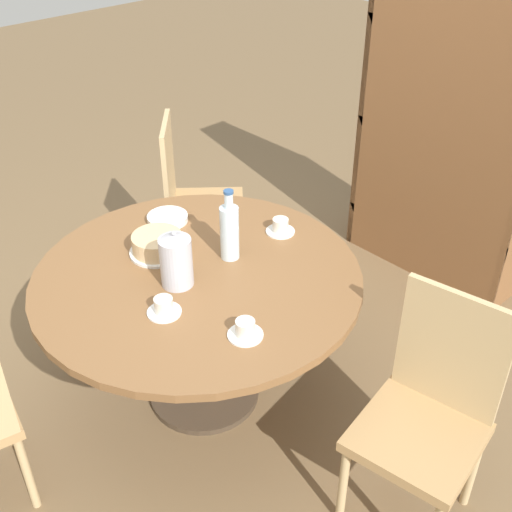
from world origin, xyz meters
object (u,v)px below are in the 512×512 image
(bookshelf, at_px, (444,143))
(cup_a, at_px, (280,227))
(cake_main, at_px, (157,245))
(cup_c, at_px, (164,307))
(coffee_pot, at_px, (177,261))
(chair_c, at_px, (194,198))
(cup_b, at_px, (245,330))
(chair_b, at_px, (428,413))
(water_bottle, at_px, (229,230))

(bookshelf, distance_m, cup_a, 1.17)
(bookshelf, height_order, cake_main, bookshelf)
(bookshelf, bearing_deg, cup_c, 90.76)
(coffee_pot, bearing_deg, cup_c, -53.97)
(coffee_pot, distance_m, cup_a, 0.59)
(chair_c, xyz_separation_m, cup_b, (1.25, -0.74, 0.24))
(chair_b, height_order, cup_b, chair_b)
(chair_c, xyz_separation_m, bookshelf, (0.91, 1.03, 0.32))
(coffee_pot, distance_m, cup_c, 0.21)
(cake_main, xyz_separation_m, cup_a, (0.24, 0.51, -0.02))
(bookshelf, xyz_separation_m, cup_b, (0.33, -1.77, -0.08))
(chair_b, relative_size, cup_a, 7.15)
(water_bottle, xyz_separation_m, cup_a, (0.01, 0.30, -0.10))
(chair_c, relative_size, cake_main, 3.84)
(chair_b, xyz_separation_m, cake_main, (-1.24, -0.27, 0.25))
(chair_b, xyz_separation_m, chair_c, (-1.83, 0.38, 0.00))
(cup_c, bearing_deg, bookshelf, 90.76)
(chair_c, bearing_deg, water_bottle, -167.36)
(bookshelf, bearing_deg, water_bottle, 86.30)
(water_bottle, bearing_deg, cup_c, -74.59)
(chair_c, xyz_separation_m, cup_c, (0.94, -0.88, 0.24))
(chair_c, bearing_deg, cake_main, 172.99)
(chair_b, relative_size, water_bottle, 2.94)
(chair_b, bearing_deg, cake_main, -177.53)
(cup_c, bearing_deg, coffee_pot, 126.03)
(bookshelf, height_order, water_bottle, bookshelf)
(coffee_pot, relative_size, cup_a, 1.89)
(chair_c, distance_m, water_bottle, 0.99)
(cup_a, height_order, cup_c, same)
(cup_a, bearing_deg, cake_main, -115.63)
(cup_a, xyz_separation_m, cup_c, (0.11, -0.73, 0.00))
(cup_b, distance_m, cup_c, 0.34)
(coffee_pot, height_order, water_bottle, water_bottle)
(chair_c, distance_m, cup_c, 1.31)
(water_bottle, distance_m, cup_b, 0.53)
(chair_c, height_order, cup_a, chair_c)
(bookshelf, relative_size, cake_main, 6.95)
(coffee_pot, bearing_deg, cup_b, -2.38)
(coffee_pot, xyz_separation_m, cake_main, (-0.24, 0.07, -0.07))
(cake_main, distance_m, cup_c, 0.42)
(chair_c, relative_size, cup_b, 7.15)
(water_bottle, bearing_deg, chair_b, 3.31)
(cake_main, height_order, cup_c, cake_main)
(chair_c, bearing_deg, chair_b, -150.84)
(chair_c, distance_m, cake_main, 0.91)
(bookshelf, height_order, cup_a, bookshelf)
(chair_c, xyz_separation_m, cup_a, (0.83, -0.14, 0.24))
(coffee_pot, bearing_deg, cup_a, 89.79)
(cake_main, relative_size, cup_c, 1.86)
(chair_b, height_order, cake_main, chair_b)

